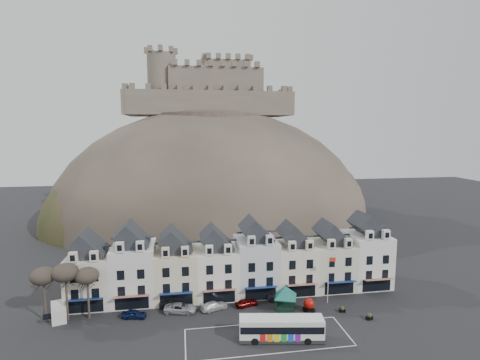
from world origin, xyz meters
name	(u,v)px	position (x,y,z in m)	size (l,w,h in m)	color
ground	(255,344)	(0.00, 0.00, 0.00)	(300.00, 300.00, 0.00)	black
coach_bay_markings	(267,337)	(2.00, 1.25, 0.00)	(22.00, 7.50, 0.01)	silver
townhouse_terrace	(237,262)	(0.15, 15.97, 5.30)	(54.40, 9.35, 11.80)	beige
castle_hill	(215,219)	(1.25, 68.95, 0.11)	(100.00, 76.00, 68.00)	#352E29
castle	(209,90)	(0.51, 75.93, 40.19)	(50.20, 22.20, 22.00)	#62544B
tree_left_far	(43,276)	(-29.00, 10.50, 6.90)	(3.61, 3.61, 8.24)	#362B22
tree_left_mid	(65,273)	(-26.00, 10.50, 7.24)	(3.78, 3.78, 8.64)	#362B22
tree_left_near	(87,276)	(-23.00, 10.50, 6.55)	(3.43, 3.43, 7.84)	#362B22
bus	(281,327)	(3.69, 0.41, 1.74)	(11.43, 4.30, 3.15)	#262628
bus_shelter	(286,292)	(6.40, 7.80, 3.20)	(6.11, 6.11, 4.12)	black
red_buoy	(309,305)	(10.00, 7.33, 1.06)	(1.68, 1.68, 2.08)	black
flagpole	(329,276)	(14.09, 9.65, 4.49)	(1.12, 0.28, 7.86)	silver
white_van	(59,312)	(-27.45, 11.11, 1.01)	(3.22, 4.81, 2.02)	silver
planter_west	(342,309)	(15.00, 6.28, 0.44)	(0.98, 0.65, 0.92)	black
planter_east	(369,316)	(18.00, 3.51, 0.48)	(1.07, 0.70, 0.99)	black
car_navy	(134,314)	(-16.42, 9.50, 0.62)	(1.46, 3.63, 1.24)	#0B163A
car_black	(173,303)	(-10.80, 12.00, 0.69)	(1.47, 4.20, 1.38)	black
car_silver	(180,308)	(-9.60, 10.17, 0.69)	(2.29, 4.88, 1.38)	#A3A5AB
car_white	(214,306)	(-4.40, 10.23, 0.63)	(1.75, 4.31, 1.25)	silver
car_maroon	(247,302)	(0.80, 10.52, 0.62)	(1.45, 3.61, 1.23)	#4C0404
car_charcoal	(279,296)	(6.50, 12.00, 0.67)	(1.42, 4.08, 1.34)	black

